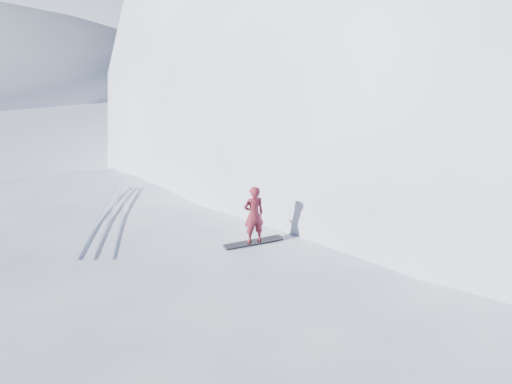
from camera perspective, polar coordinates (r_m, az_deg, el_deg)
near_ridge at (r=13.55m, az=-9.28°, el=-16.06°), size 36.00×28.00×4.80m
peak_shoulder at (r=29.47m, az=15.51°, el=3.45°), size 28.00×24.00×18.00m
far_ridge_c at (r=125.81m, az=-17.66°, el=15.16°), size 140.00×90.00×36.00m
wind_bumps at (r=13.28m, az=-17.01°, el=-17.59°), size 16.00×14.40×1.00m
snowboard at (r=12.45m, az=-0.27°, el=-6.26°), size 1.63×1.01×0.03m
snowboarder at (r=12.12m, az=-0.27°, el=-2.85°), size 0.68×0.59×1.58m
board_tracks at (r=14.96m, az=-17.64°, el=-2.62°), size 1.97×5.92×0.04m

